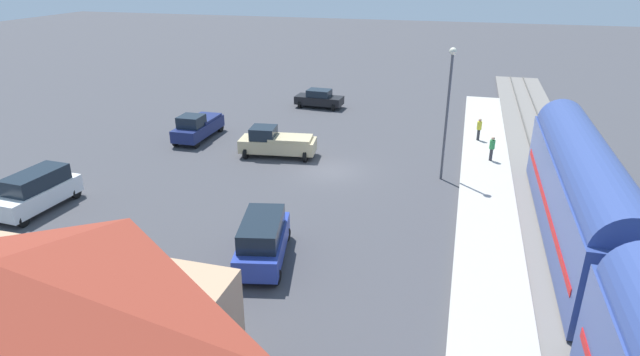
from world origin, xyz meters
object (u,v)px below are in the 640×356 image
(pickup_tan, at_px, (276,142))
(light_pole_near_platform, at_px, (448,100))
(suv_blue, at_px, (263,239))
(pedestrian_waiting_far, at_px, (492,147))
(sedan_black, at_px, (319,99))
(station_building, at_px, (9,338))
(pedestrian_on_platform, at_px, (479,128))
(suv_white, at_px, (37,190))
(pickup_navy, at_px, (198,126))

(pickup_tan, xyz_separation_m, light_pole_near_platform, (-11.70, 1.17, 4.17))
(suv_blue, xyz_separation_m, light_pole_near_platform, (-7.37, -12.42, 4.05))
(pedestrian_waiting_far, relative_size, sedan_black, 0.37)
(pedestrian_waiting_far, relative_size, suv_blue, 0.33)
(station_building, bearing_deg, pedestrian_waiting_far, -118.67)
(station_building, relative_size, sedan_black, 2.65)
(suv_blue, bearing_deg, sedan_black, -79.54)
(station_building, height_order, suv_blue, station_building)
(pedestrian_on_platform, xyz_separation_m, suv_blue, (9.64, 20.37, -0.13))
(pedestrian_on_platform, height_order, pedestrian_waiting_far, same)
(suv_white, height_order, light_pole_near_platform, light_pole_near_platform)
(suv_blue, height_order, pickup_navy, suv_blue)
(suv_white, height_order, suv_blue, same)
(station_building, bearing_deg, suv_blue, -110.64)
(pedestrian_on_platform, relative_size, pickup_tan, 0.31)
(pedestrian_on_platform, bearing_deg, suv_white, 37.97)
(station_building, distance_m, pedestrian_on_platform, 33.43)
(suv_white, distance_m, suv_blue, 14.33)
(suv_white, distance_m, sedan_black, 27.33)
(pickup_tan, relative_size, light_pole_near_platform, 0.67)
(pickup_navy, height_order, pickup_tan, same)
(station_building, xyz_separation_m, sedan_black, (1.24, -37.67, -1.91))
(pickup_navy, height_order, light_pole_near_platform, light_pole_near_platform)
(pedestrian_on_platform, bearing_deg, pickup_navy, 12.60)
(suv_white, relative_size, pickup_tan, 0.89)
(suv_blue, relative_size, sedan_black, 1.13)
(pedestrian_waiting_far, bearing_deg, pickup_tan, 9.19)
(suv_white, bearing_deg, pedestrian_on_platform, -142.03)
(pedestrian_on_platform, relative_size, pedestrian_waiting_far, 1.00)
(pickup_navy, bearing_deg, light_pole_near_platform, 170.46)
(sedan_black, bearing_deg, pedestrian_on_platform, 154.18)
(light_pole_near_platform, bearing_deg, sedan_black, -50.47)
(station_building, distance_m, pickup_tan, 23.84)
(pickup_tan, bearing_deg, pickup_navy, -15.45)
(suv_white, distance_m, pickup_navy, 14.11)
(station_building, xyz_separation_m, pickup_tan, (0.50, -23.77, -1.76))
(suv_blue, bearing_deg, light_pole_near_platform, -120.68)
(pedestrian_on_platform, height_order, pickup_navy, pickup_navy)
(pedestrian_waiting_far, relative_size, pickup_navy, 0.31)
(pickup_tan, bearing_deg, pedestrian_waiting_far, -170.81)
(station_building, xyz_separation_m, pickup_navy, (7.81, -25.79, -1.76))
(suv_blue, distance_m, pickup_tan, 14.27)
(pedestrian_waiting_far, xyz_separation_m, pickup_navy, (22.12, 0.37, -0.25))
(suv_white, relative_size, light_pole_near_platform, 0.60)
(pedestrian_waiting_far, bearing_deg, suv_white, 29.97)
(pedestrian_on_platform, bearing_deg, pedestrian_waiting_far, 100.75)
(sedan_black, bearing_deg, pickup_tan, 93.04)
(suv_white, height_order, pickup_tan, suv_white)
(station_building, bearing_deg, light_pole_near_platform, -116.36)
(light_pole_near_platform, bearing_deg, pedestrian_waiting_far, -131.04)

